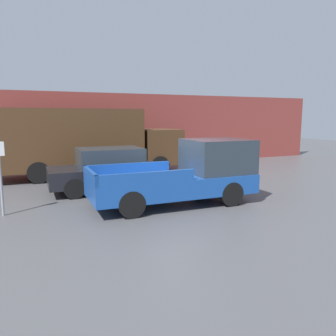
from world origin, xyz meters
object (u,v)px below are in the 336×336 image
at_px(delivery_truck, 83,140).
at_px(parking_sign, 0,172).
at_px(car, 108,169).
at_px(pickup_truck, 188,174).

height_order(delivery_truck, parking_sign, delivery_truck).
relative_size(car, delivery_truck, 0.49).
xyz_separation_m(pickup_truck, delivery_truck, (-2.42, 6.46, 0.75)).
bearing_deg(parking_sign, car, 31.13).
bearing_deg(pickup_truck, delivery_truck, 110.51).
distance_m(pickup_truck, car, 3.50).
bearing_deg(parking_sign, pickup_truck, -7.46).
bearing_deg(car, pickup_truck, -54.65).
bearing_deg(delivery_truck, parking_sign, -118.67).
relative_size(car, parking_sign, 1.94).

